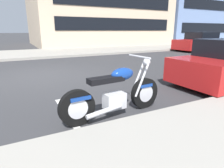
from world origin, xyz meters
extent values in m
plane|color=#333335|center=(0.00, 0.00, 0.00)|extent=(260.00, 260.00, 0.00)
cube|color=gray|center=(12.00, 6.93, 0.07)|extent=(120.00, 5.00, 0.14)
cube|color=silver|center=(0.00, -3.83, 0.00)|extent=(0.12, 2.20, 0.01)
cylinder|color=black|center=(1.55, -4.05, 0.32)|extent=(0.65, 0.16, 0.64)
cylinder|color=silver|center=(1.55, -4.05, 0.32)|extent=(0.36, 0.15, 0.35)
cylinder|color=black|center=(0.04, -4.18, 0.32)|extent=(0.65, 0.16, 0.64)
cylinder|color=silver|center=(0.04, -4.18, 0.32)|extent=(0.36, 0.15, 0.35)
cube|color=silver|center=(0.80, -4.12, 0.31)|extent=(0.42, 0.29, 0.30)
cube|color=black|center=(0.62, -4.13, 0.74)|extent=(0.70, 0.28, 0.10)
ellipsoid|color=navy|center=(0.98, -4.10, 0.80)|extent=(0.50, 0.28, 0.24)
cube|color=navy|center=(0.09, -4.18, 0.50)|extent=(0.37, 0.21, 0.06)
cube|color=navy|center=(1.53, -4.05, 0.50)|extent=(0.33, 0.19, 0.06)
cylinder|color=silver|center=(1.40, -3.99, 0.64)|extent=(0.34, 0.07, 0.65)
cylinder|color=silver|center=(1.41, -4.13, 0.64)|extent=(0.34, 0.07, 0.65)
cylinder|color=silver|center=(1.37, -4.07, 1.10)|extent=(0.09, 0.62, 0.04)
sphere|color=silver|center=(1.57, -4.05, 0.98)|extent=(0.15, 0.15, 0.15)
cylinder|color=silver|center=(0.51, -4.28, 0.21)|extent=(0.71, 0.15, 0.16)
cylinder|color=black|center=(3.76, -2.99, 0.31)|extent=(0.62, 0.23, 0.62)
cube|color=#AD1919|center=(12.57, 3.58, 0.53)|extent=(4.57, 2.06, 0.75)
cube|color=black|center=(12.80, 3.59, 1.18)|extent=(2.31, 1.76, 0.56)
cylinder|color=black|center=(11.16, 2.68, 0.31)|extent=(0.63, 0.26, 0.62)
cylinder|color=black|center=(11.05, 4.27, 0.31)|extent=(0.63, 0.26, 0.62)
cylinder|color=black|center=(14.10, 2.88, 0.31)|extent=(0.63, 0.26, 0.62)
cylinder|color=black|center=(13.99, 4.47, 0.31)|extent=(0.63, 0.26, 0.62)
cube|color=beige|center=(8.30, 14.91, 4.84)|extent=(13.99, 11.36, 9.68)
cube|color=black|center=(8.30, 9.20, 2.13)|extent=(11.75, 0.06, 1.10)
cube|color=black|center=(8.30, 9.20, 4.13)|extent=(11.75, 0.06, 1.10)
cube|color=#6B84B2|center=(20.34, 13.29, 4.25)|extent=(9.26, 8.12, 8.51)
cube|color=black|center=(20.34, 9.20, 1.87)|extent=(7.78, 0.06, 1.10)
cube|color=black|center=(20.34, 9.20, 4.51)|extent=(7.78, 0.06, 1.10)
camera|label=1|loc=(-0.81, -7.13, 1.59)|focal=30.70mm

